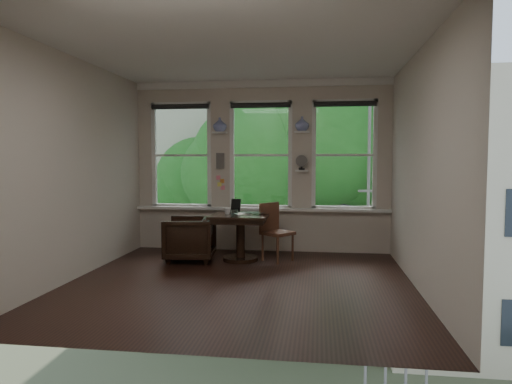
# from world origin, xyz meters

# --- Properties ---
(ground) EXTENTS (4.50, 4.50, 0.00)m
(ground) POSITION_xyz_m (0.00, 0.00, 0.00)
(ground) COLOR black
(ground) RESTS_ON ground
(ceiling) EXTENTS (4.50, 4.50, 0.00)m
(ceiling) POSITION_xyz_m (0.00, 0.00, 3.00)
(ceiling) COLOR silver
(ceiling) RESTS_ON ground
(wall_back) EXTENTS (4.50, 0.00, 4.50)m
(wall_back) POSITION_xyz_m (0.00, 2.25, 1.50)
(wall_back) COLOR beige
(wall_back) RESTS_ON ground
(wall_front) EXTENTS (4.50, 0.00, 4.50)m
(wall_front) POSITION_xyz_m (0.00, -2.25, 1.50)
(wall_front) COLOR beige
(wall_front) RESTS_ON ground
(wall_left) EXTENTS (0.00, 4.50, 4.50)m
(wall_left) POSITION_xyz_m (-2.25, 0.00, 1.50)
(wall_left) COLOR beige
(wall_left) RESTS_ON ground
(wall_right) EXTENTS (0.00, 4.50, 4.50)m
(wall_right) POSITION_xyz_m (2.25, 0.00, 1.50)
(wall_right) COLOR beige
(wall_right) RESTS_ON ground
(window_left) EXTENTS (1.10, 0.12, 1.90)m
(window_left) POSITION_xyz_m (-1.45, 2.25, 1.70)
(window_left) COLOR white
(window_left) RESTS_ON ground
(window_center) EXTENTS (1.10, 0.12, 1.90)m
(window_center) POSITION_xyz_m (0.00, 2.25, 1.70)
(window_center) COLOR white
(window_center) RESTS_ON ground
(window_right) EXTENTS (1.10, 0.12, 1.90)m
(window_right) POSITION_xyz_m (1.45, 2.25, 1.70)
(window_right) COLOR white
(window_right) RESTS_ON ground
(shelf_left) EXTENTS (0.26, 0.16, 0.03)m
(shelf_left) POSITION_xyz_m (-0.72, 2.15, 2.10)
(shelf_left) COLOR white
(shelf_left) RESTS_ON ground
(shelf_right) EXTENTS (0.26, 0.16, 0.03)m
(shelf_right) POSITION_xyz_m (0.72, 2.15, 2.10)
(shelf_right) COLOR white
(shelf_right) RESTS_ON ground
(intercom) EXTENTS (0.14, 0.06, 0.28)m
(intercom) POSITION_xyz_m (-0.72, 2.18, 1.60)
(intercom) COLOR #59544F
(intercom) RESTS_ON ground
(sticky_notes) EXTENTS (0.16, 0.01, 0.24)m
(sticky_notes) POSITION_xyz_m (-0.72, 2.19, 1.25)
(sticky_notes) COLOR pink
(sticky_notes) RESTS_ON ground
(desk_fan) EXTENTS (0.20, 0.20, 0.24)m
(desk_fan) POSITION_xyz_m (0.72, 2.13, 1.53)
(desk_fan) COLOR #59544F
(desk_fan) RESTS_ON ground
(vase_left) EXTENTS (0.24, 0.24, 0.25)m
(vase_left) POSITION_xyz_m (-0.72, 2.15, 2.24)
(vase_left) COLOR white
(vase_left) RESTS_ON shelf_left
(vase_right) EXTENTS (0.24, 0.24, 0.25)m
(vase_right) POSITION_xyz_m (0.72, 2.15, 2.24)
(vase_right) COLOR white
(vase_right) RESTS_ON shelf_right
(table) EXTENTS (0.90, 0.90, 0.75)m
(table) POSITION_xyz_m (-0.22, 1.34, 0.38)
(table) COLOR black
(table) RESTS_ON ground
(armchair_left) EXTENTS (0.85, 0.83, 0.71)m
(armchair_left) POSITION_xyz_m (-1.03, 1.22, 0.35)
(armchair_left) COLOR black
(armchair_left) RESTS_ON ground
(cushion_red) EXTENTS (0.45, 0.45, 0.06)m
(cushion_red) POSITION_xyz_m (-1.03, 1.22, 0.45)
(cushion_red) COLOR maroon
(cushion_red) RESTS_ON armchair_left
(side_chair_right) EXTENTS (0.59, 0.59, 0.92)m
(side_chair_right) POSITION_xyz_m (0.38, 1.39, 0.46)
(side_chair_right) COLOR #4E2B1C
(side_chair_right) RESTS_ON ground
(laptop) EXTENTS (0.42, 0.34, 0.03)m
(laptop) POSITION_xyz_m (-0.03, 1.31, 0.76)
(laptop) COLOR black
(laptop) RESTS_ON table
(mug) EXTENTS (0.11, 0.11, 0.10)m
(mug) POSITION_xyz_m (-0.42, 1.30, 0.80)
(mug) COLOR white
(mug) RESTS_ON table
(drinking_glass) EXTENTS (0.15, 0.15, 0.10)m
(drinking_glass) POSITION_xyz_m (-0.28, 1.12, 0.80)
(drinking_glass) COLOR white
(drinking_glass) RESTS_ON table
(tablet) EXTENTS (0.17, 0.09, 0.22)m
(tablet) POSITION_xyz_m (-0.35, 1.64, 0.86)
(tablet) COLOR black
(tablet) RESTS_ON table
(papers) EXTENTS (0.32, 0.36, 0.00)m
(papers) POSITION_xyz_m (-0.19, 1.40, 0.75)
(papers) COLOR silver
(papers) RESTS_ON table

